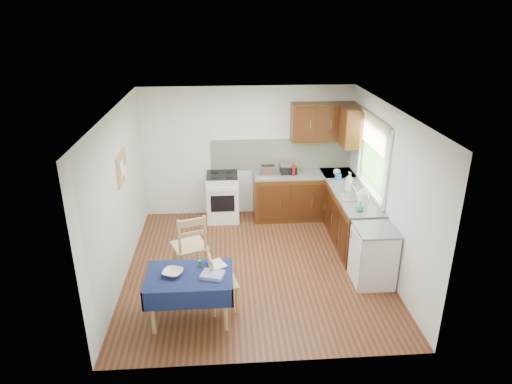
{
  "coord_description": "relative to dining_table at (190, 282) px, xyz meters",
  "views": [
    {
      "loc": [
        -0.44,
        -6.24,
        3.84
      ],
      "look_at": [
        0.02,
        0.13,
        1.23
      ],
      "focal_mm": 32.0,
      "sensor_mm": 36.0,
      "label": 1
    }
  ],
  "objects": [
    {
      "name": "plate_bowl",
      "position": [
        -0.21,
        0.01,
        0.13
      ],
      "size": [
        0.31,
        0.31,
        0.06
      ],
      "primitive_type": "imported",
      "rotation": [
        0.0,
        0.0,
        -0.33
      ],
      "color": "#EEE8C3",
      "rests_on": "dining_table"
    },
    {
      "name": "cup",
      "position": [
        2.58,
        2.87,
        0.39
      ],
      "size": [
        0.16,
        0.16,
        0.1
      ],
      "primitive_type": "imported",
      "rotation": [
        0.0,
        0.0,
        -0.28
      ],
      "color": "white",
      "rests_on": "worktop_back"
    },
    {
      "name": "tea_towel",
      "position": [
        0.3,
        -0.07,
        0.13
      ],
      "size": [
        0.33,
        0.29,
        0.05
      ],
      "primitive_type": "cube",
      "rotation": [
        0.0,
        0.0,
        -0.31
      ],
      "color": "navy",
      "rests_on": "dining_table"
    },
    {
      "name": "spice_jar",
      "position": [
        0.13,
        0.19,
        0.15
      ],
      "size": [
        0.04,
        0.04,
        0.09
      ],
      "primitive_type": "cylinder",
      "color": "#268B34",
      "rests_on": "dining_table"
    },
    {
      "name": "stove",
      "position": [
        0.43,
        3.02,
        -0.1
      ],
      "size": [
        0.6,
        0.61,
        0.92
      ],
      "color": "white",
      "rests_on": "ground"
    },
    {
      "name": "splashback",
      "position": [
        1.58,
        3.31,
        0.64
      ],
      "size": [
        2.7,
        0.02,
        0.6
      ],
      "primitive_type": "cube",
      "color": "#F3EBCE",
      "rests_on": "wall_back"
    },
    {
      "name": "soap_bottle_a",
      "position": [
        2.6,
        2.1,
        0.5
      ],
      "size": [
        0.15,
        0.16,
        0.33
      ],
      "primitive_type": "imported",
      "rotation": [
        0.0,
        0.0,
        0.23
      ],
      "color": "white",
      "rests_on": "worktop_right"
    },
    {
      "name": "upper_cabinets",
      "position": [
        2.46,
        3.02,
        1.29
      ],
      "size": [
        1.2,
        0.85,
        0.7
      ],
      "color": "#382009",
      "rests_on": "wall_back"
    },
    {
      "name": "ceiling",
      "position": [
        0.93,
        1.22,
        1.94
      ],
      "size": [
        4.0,
        4.2,
        0.02
      ],
      "primitive_type": "cube",
      "color": "white",
      "rests_on": "wall_back"
    },
    {
      "name": "kettle",
      "position": [
        2.68,
        1.51,
        0.46
      ],
      "size": [
        0.17,
        0.17,
        0.28
      ],
      "color": "white",
      "rests_on": "worktop_right"
    },
    {
      "name": "worktop_right",
      "position": [
        2.63,
        1.87,
        0.32
      ],
      "size": [
        0.6,
        1.7,
        0.04
      ],
      "primitive_type": "cube",
      "color": "slate",
      "rests_on": "base_cabinets"
    },
    {
      "name": "book",
      "position": [
        0.28,
        0.17,
        0.11
      ],
      "size": [
        0.28,
        0.31,
        0.02
      ],
      "primitive_type": "imported",
      "rotation": [
        0.0,
        0.0,
        0.48
      ],
      "color": "white",
      "rests_on": "dining_table"
    },
    {
      "name": "wall_back",
      "position": [
        0.93,
        3.32,
        0.69
      ],
      "size": [
        4.0,
        0.02,
        2.5
      ],
      "primitive_type": "cube",
      "color": "white",
      "rests_on": "ground"
    },
    {
      "name": "window",
      "position": [
        2.9,
        1.92,
        1.09
      ],
      "size": [
        0.04,
        1.48,
        1.26
      ],
      "color": "#2B5121",
      "rests_on": "wall_right"
    },
    {
      "name": "floor",
      "position": [
        0.93,
        1.22,
        -0.56
      ],
      "size": [
        4.2,
        4.2,
        0.0
      ],
      "primitive_type": "plane",
      "color": "#472313",
      "rests_on": "ground"
    },
    {
      "name": "soap_bottle_b",
      "position": [
        2.54,
        2.62,
        0.43
      ],
      "size": [
        0.11,
        0.11,
        0.18
      ],
      "primitive_type": "imported",
      "rotation": [
        0.0,
        0.0,
        1.98
      ],
      "color": "blue",
      "rests_on": "worktop_right"
    },
    {
      "name": "corkboard",
      "position": [
        -1.04,
        1.52,
        1.04
      ],
      "size": [
        0.04,
        0.62,
        0.47
      ],
      "color": "tan",
      "rests_on": "wall_left"
    },
    {
      "name": "wall_right",
      "position": [
        2.93,
        1.22,
        0.69
      ],
      "size": [
        0.02,
        4.2,
        2.5
      ],
      "primitive_type": "cube",
      "color": "white",
      "rests_on": "ground"
    },
    {
      "name": "dish_rack",
      "position": [
        2.6,
        1.78,
        0.36
      ],
      "size": [
        0.44,
        0.33,
        0.21
      ],
      "rotation": [
        0.0,
        0.0,
        -0.14
      ],
      "color": "gray",
      "rests_on": "worktop_right"
    },
    {
      "name": "yellow_packet",
      "position": [
        1.83,
        3.15,
        0.41
      ],
      "size": [
        0.13,
        0.1,
        0.15
      ],
      "primitive_type": "cube",
      "rotation": [
        0.0,
        0.0,
        0.17
      ],
      "color": "yellow",
      "rests_on": "worktop_back"
    },
    {
      "name": "dining_table",
      "position": [
        0.0,
        0.0,
        0.0
      ],
      "size": [
        1.11,
        0.75,
        0.67
      ],
      "rotation": [
        0.0,
        0.0,
        -0.38
      ],
      "color": "#111544",
      "rests_on": "ground"
    },
    {
      "name": "fridge",
      "position": [
        2.63,
        0.67,
        -0.12
      ],
      "size": [
        0.58,
        0.6,
        0.89
      ],
      "color": "white",
      "rests_on": "ground"
    },
    {
      "name": "sauce_bottle",
      "position": [
        1.76,
        2.89,
        0.45
      ],
      "size": [
        0.05,
        0.05,
        0.22
      ],
      "primitive_type": "cylinder",
      "color": "red",
      "rests_on": "worktop_back"
    },
    {
      "name": "soap_bottle_c",
      "position": [
        2.55,
        1.24,
        0.41
      ],
      "size": [
        0.13,
        0.13,
        0.16
      ],
      "primitive_type": "imported",
      "rotation": [
        0.0,
        0.0,
        3.06
      ],
      "color": "green",
      "rests_on": "worktop_right"
    },
    {
      "name": "toaster",
      "position": [
        1.29,
        2.92,
        0.44
      ],
      "size": [
        0.29,
        0.18,
        0.22
      ],
      "rotation": [
        0.0,
        0.0,
        -0.42
      ],
      "color": "silver",
      "rests_on": "worktop_back"
    },
    {
      "name": "sandwich_press",
      "position": [
        1.69,
        3.05,
        0.42
      ],
      "size": [
        0.3,
        0.26,
        0.18
      ],
      "rotation": [
        0.0,
        0.0,
        -0.11
      ],
      "color": "black",
      "rests_on": "worktop_back"
    },
    {
      "name": "worktop_corner",
      "position": [
        2.63,
        3.02,
        0.32
      ],
      "size": [
        0.6,
        0.6,
        0.04
      ],
      "primitive_type": "cube",
      "color": "slate",
      "rests_on": "base_cabinets"
    },
    {
      "name": "wall_front",
      "position": [
        0.93,
        -0.88,
        0.69
      ],
      "size": [
        4.0,
        0.02,
        2.5
      ],
      "primitive_type": "cube",
      "color": "white",
      "rests_on": "ground"
    },
    {
      "name": "chair_near",
      "position": [
        0.38,
        0.17,
        -0.11
      ],
      "size": [
        0.44,
        0.44,
        0.85
      ],
      "rotation": [
        0.0,
        0.0,
        1.76
      ],
      "color": "tan",
      "rests_on": "ground"
    },
    {
      "name": "wall_left",
      "position": [
        -1.07,
        1.22,
        0.69
      ],
      "size": [
        0.02,
        4.2,
        2.5
      ],
      "primitive_type": "cube",
      "color": "silver",
      "rests_on": "ground"
    },
    {
      "name": "base_cabinets",
      "position": [
        2.29,
        2.48,
        -0.13
      ],
      "size": [
        1.9,
        2.3,
        0.86
      ],
      "color": "#382009",
      "rests_on": "ground"
    },
    {
      "name": "worktop_back",
      "position": [
        1.98,
        3.02,
        0.32
      ],
      "size": [
        1.9,
        0.6,
        0.04
      ],
      "primitive_type": "cube",
      "color": "slate",
      "rests_on": "base_cabinets"
    },
    {
      "name": "chair_far",
      "position": [
        -0.05,
        1.0,
        -0.0
      ],
      "size": [
        0.6,
        0.6,
        1.06
      ],
      "rotation": [
        0.0,
        0.0,
        3.5
      ],
      "color": "tan",
      "rests_on": "ground"
    }
  ]
}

